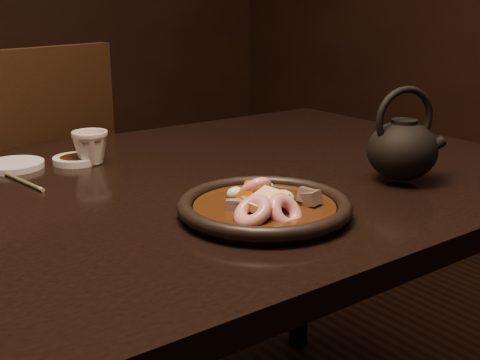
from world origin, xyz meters
TOP-DOWN VIEW (x-y plane):
  - table at (0.00, 0.00)m, footprint 1.60×0.90m
  - chair at (-0.04, 0.61)m, footprint 0.57×0.57m
  - plate at (0.10, -0.23)m, footprint 0.27×0.27m
  - stirfry at (0.10, -0.23)m, footprint 0.16×0.16m
  - soy_dish at (-0.01, 0.24)m, footprint 0.09×0.09m
  - saucer_right at (-0.13, 0.28)m, footprint 0.12×0.12m
  - tea_cup at (0.01, 0.22)m, footprint 0.09×0.08m
  - chopsticks at (-0.15, 0.21)m, footprint 0.05×0.25m
  - teapot at (0.41, -0.23)m, footprint 0.15×0.12m

SIDE VIEW (x-z plane):
  - chair at x=-0.04m, z-range 0.04..1.01m
  - table at x=0.00m, z-range 0.30..1.05m
  - chopsticks at x=-0.15m, z-range 0.75..0.76m
  - saucer_right at x=-0.13m, z-range 0.75..0.76m
  - soy_dish at x=-0.01m, z-range 0.75..0.76m
  - plate at x=0.10m, z-range 0.75..0.78m
  - stirfry at x=0.10m, z-range 0.74..0.80m
  - tea_cup at x=0.01m, z-range 0.75..0.82m
  - teapot at x=0.41m, z-range 0.73..0.90m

